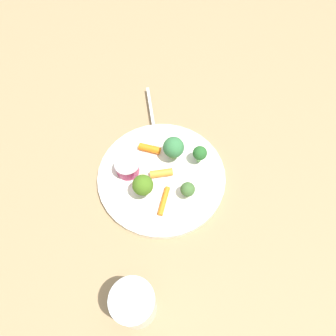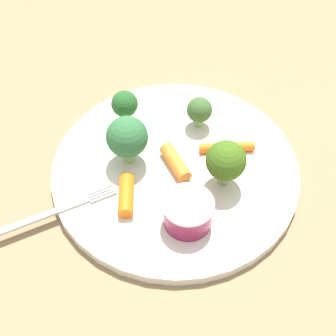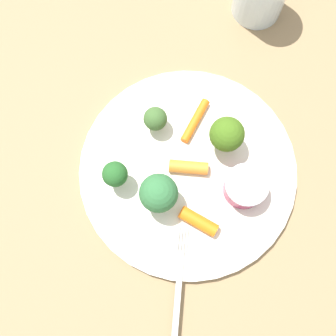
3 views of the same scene
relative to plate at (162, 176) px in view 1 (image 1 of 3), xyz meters
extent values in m
plane|color=#8C714D|center=(0.00, 0.00, -0.01)|extent=(2.40, 2.40, 0.00)
cylinder|color=silver|center=(0.00, 0.00, 0.00)|extent=(0.26, 0.26, 0.01)
cylinder|color=maroon|center=(-0.06, -0.02, 0.02)|extent=(0.05, 0.05, 0.03)
cylinder|color=silver|center=(-0.06, -0.02, 0.04)|extent=(0.05, 0.05, 0.00)
cylinder|color=#7EBD6F|center=(0.05, 0.07, 0.02)|extent=(0.01, 0.01, 0.02)
sphere|color=#245924|center=(0.05, 0.07, 0.04)|extent=(0.03, 0.03, 0.03)
cylinder|color=#80C262|center=(0.07, -0.01, 0.01)|extent=(0.01, 0.01, 0.01)
sphere|color=#3C5F2C|center=(0.07, -0.01, 0.03)|extent=(0.03, 0.03, 0.03)
cylinder|color=#80AC60|center=(-0.01, -0.05, 0.02)|extent=(0.01, 0.01, 0.02)
sphere|color=#406619|center=(-0.01, -0.05, 0.04)|extent=(0.04, 0.04, 0.04)
cylinder|color=#85C15E|center=(0.00, 0.05, 0.02)|extent=(0.01, 0.01, 0.02)
sphere|color=#316B3A|center=(0.00, 0.05, 0.04)|extent=(0.04, 0.04, 0.04)
cylinder|color=orange|center=(0.00, 0.00, 0.01)|extent=(0.05, 0.04, 0.02)
cylinder|color=orange|center=(0.03, -0.05, 0.01)|extent=(0.03, 0.06, 0.01)
cylinder|color=orange|center=(-0.05, 0.04, 0.01)|extent=(0.05, 0.03, 0.02)
cube|color=beige|center=(-0.10, 0.13, 0.01)|extent=(0.09, 0.12, 0.00)
cube|color=beige|center=(-0.05, 0.07, 0.01)|extent=(0.02, 0.02, 0.00)
cube|color=beige|center=(-0.05, 0.07, 0.01)|extent=(0.02, 0.02, 0.00)
cube|color=beige|center=(-0.05, 0.07, 0.01)|extent=(0.02, 0.02, 0.00)
cube|color=beige|center=(-0.06, 0.06, 0.01)|extent=(0.02, 0.02, 0.00)
cylinder|color=silver|center=(0.09, -0.24, 0.04)|extent=(0.07, 0.07, 0.10)
camera|label=1|loc=(0.16, -0.26, 0.57)|focal=33.60mm
camera|label=2|loc=(-0.33, -0.06, 0.42)|focal=53.40mm
camera|label=3|loc=(-0.07, 0.11, 0.47)|focal=42.21mm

